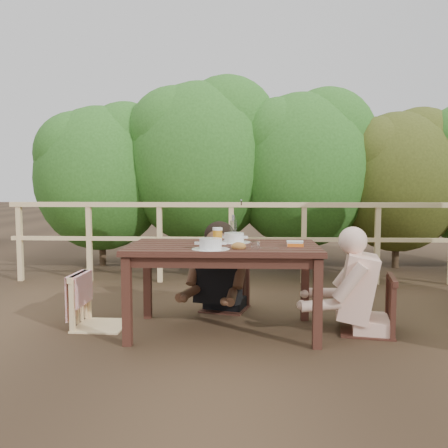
{
  "coord_description": "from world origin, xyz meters",
  "views": [
    {
      "loc": [
        0.18,
        -3.88,
        1.22
      ],
      "look_at": [
        0.0,
        0.05,
        0.9
      ],
      "focal_mm": 38.05,
      "sensor_mm": 36.0,
      "label": 1
    }
  ],
  "objects_px": {
    "table": "(224,289)",
    "soup_near": "(211,245)",
    "bottle": "(233,229)",
    "diner_right": "(372,246)",
    "butter_tub": "(295,245)",
    "beer_glass": "(217,237)",
    "tumbler": "(255,246)",
    "bread_roll": "(239,246)",
    "chair_right": "(368,279)",
    "soup_far": "(234,238)",
    "chair_far": "(225,267)",
    "woman": "(225,242)",
    "chair_left": "(100,277)"
  },
  "relations": [
    {
      "from": "diner_right",
      "to": "bread_roll",
      "type": "bearing_deg",
      "value": 115.88
    },
    {
      "from": "chair_left",
      "to": "woman",
      "type": "bearing_deg",
      "value": -56.6
    },
    {
      "from": "woman",
      "to": "diner_right",
      "type": "distance_m",
      "value": 1.42
    },
    {
      "from": "bottle",
      "to": "chair_right",
      "type": "bearing_deg",
      "value": -7.35
    },
    {
      "from": "woman",
      "to": "tumbler",
      "type": "distance_m",
      "value": 1.05
    },
    {
      "from": "soup_far",
      "to": "beer_glass",
      "type": "bearing_deg",
      "value": -125.29
    },
    {
      "from": "bread_roll",
      "to": "chair_right",
      "type": "bearing_deg",
      "value": 15.79
    },
    {
      "from": "bottle",
      "to": "butter_tub",
      "type": "bearing_deg",
      "value": -28.26
    },
    {
      "from": "woman",
      "to": "bottle",
      "type": "distance_m",
      "value": 0.57
    },
    {
      "from": "soup_far",
      "to": "bread_roll",
      "type": "relative_size",
      "value": 2.53
    },
    {
      "from": "chair_left",
      "to": "bottle",
      "type": "relative_size",
      "value": 3.51
    },
    {
      "from": "diner_right",
      "to": "bottle",
      "type": "xyz_separation_m",
      "value": [
        -1.15,
        0.14,
        0.12
      ]
    },
    {
      "from": "woman",
      "to": "soup_near",
      "type": "height_order",
      "value": "woman"
    },
    {
      "from": "chair_right",
      "to": "butter_tub",
      "type": "bearing_deg",
      "value": -68.0
    },
    {
      "from": "bread_roll",
      "to": "tumbler",
      "type": "distance_m",
      "value": 0.13
    },
    {
      "from": "table",
      "to": "diner_right",
      "type": "bearing_deg",
      "value": 2.5
    },
    {
      "from": "bottle",
      "to": "tumbler",
      "type": "relative_size",
      "value": 3.26
    },
    {
      "from": "chair_far",
      "to": "tumbler",
      "type": "height_order",
      "value": "chair_far"
    },
    {
      "from": "chair_right",
      "to": "diner_right",
      "type": "relative_size",
      "value": 0.62
    },
    {
      "from": "soup_far",
      "to": "soup_near",
      "type": "bearing_deg",
      "value": -110.56
    },
    {
      "from": "soup_near",
      "to": "bottle",
      "type": "xyz_separation_m",
      "value": [
        0.16,
        0.47,
        0.08
      ]
    },
    {
      "from": "chair_right",
      "to": "chair_far",
      "type": "bearing_deg",
      "value": -108.04
    },
    {
      "from": "chair_right",
      "to": "soup_near",
      "type": "bearing_deg",
      "value": -65.44
    },
    {
      "from": "soup_far",
      "to": "bread_roll",
      "type": "height_order",
      "value": "soup_far"
    },
    {
      "from": "soup_near",
      "to": "beer_glass",
      "type": "distance_m",
      "value": 0.27
    },
    {
      "from": "bread_roll",
      "to": "butter_tub",
      "type": "relative_size",
      "value": 0.85
    },
    {
      "from": "woman",
      "to": "chair_left",
      "type": "bearing_deg",
      "value": 46.85
    },
    {
      "from": "butter_tub",
      "to": "beer_glass",
      "type": "bearing_deg",
      "value": 178.19
    },
    {
      "from": "tumbler",
      "to": "table",
      "type": "bearing_deg",
      "value": 133.67
    },
    {
      "from": "table",
      "to": "tumbler",
      "type": "distance_m",
      "value": 0.54
    },
    {
      "from": "chair_right",
      "to": "soup_far",
      "type": "bearing_deg",
      "value": -86.08
    },
    {
      "from": "chair_right",
      "to": "tumbler",
      "type": "xyz_separation_m",
      "value": [
        -0.94,
        -0.32,
        0.31
      ]
    },
    {
      "from": "bread_roll",
      "to": "beer_glass",
      "type": "bearing_deg",
      "value": 126.12
    },
    {
      "from": "diner_right",
      "to": "soup_far",
      "type": "bearing_deg",
      "value": 94.09
    },
    {
      "from": "chair_right",
      "to": "soup_far",
      "type": "xyz_separation_m",
      "value": [
        -1.11,
        0.13,
        0.32
      ]
    },
    {
      "from": "table",
      "to": "beer_glass",
      "type": "bearing_deg",
      "value": -175.68
    },
    {
      "from": "chair_right",
      "to": "soup_near",
      "type": "distance_m",
      "value": 1.36
    },
    {
      "from": "diner_right",
      "to": "butter_tub",
      "type": "bearing_deg",
      "value": 111.49
    },
    {
      "from": "bottle",
      "to": "butter_tub",
      "type": "height_order",
      "value": "bottle"
    },
    {
      "from": "diner_right",
      "to": "bottle",
      "type": "distance_m",
      "value": 1.17
    },
    {
      "from": "chair_right",
      "to": "beer_glass",
      "type": "distance_m",
      "value": 1.3
    },
    {
      "from": "diner_right",
      "to": "tumbler",
      "type": "relative_size",
      "value": 18.89
    },
    {
      "from": "chair_far",
      "to": "soup_near",
      "type": "relative_size",
      "value": 2.89
    },
    {
      "from": "chair_far",
      "to": "beer_glass",
      "type": "distance_m",
      "value": 0.81
    },
    {
      "from": "soup_near",
      "to": "chair_far",
      "type": "bearing_deg",
      "value": 86.14
    },
    {
      "from": "chair_right",
      "to": "soup_near",
      "type": "relative_size",
      "value": 3.06
    },
    {
      "from": "woman",
      "to": "beer_glass",
      "type": "bearing_deg",
      "value": 102.99
    },
    {
      "from": "table",
      "to": "soup_near",
      "type": "bearing_deg",
      "value": -108.26
    },
    {
      "from": "table",
      "to": "soup_near",
      "type": "relative_size",
      "value": 5.3
    },
    {
      "from": "beer_glass",
      "to": "tumbler",
      "type": "bearing_deg",
      "value": -40.7
    }
  ]
}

